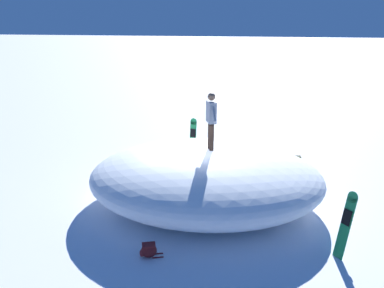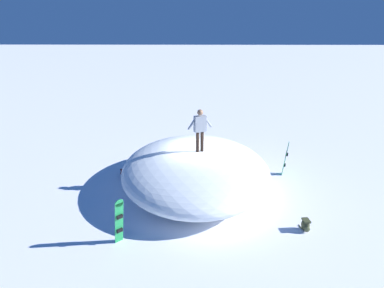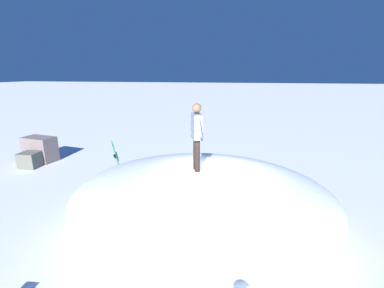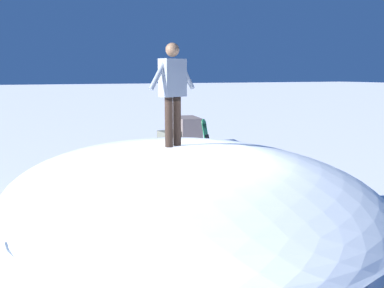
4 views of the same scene
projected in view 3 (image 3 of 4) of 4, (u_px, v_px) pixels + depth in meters
ground at (215, 229)px, 7.27m from camera, size 240.00×240.00×0.00m
snow_mound at (202, 197)px, 7.32m from camera, size 7.62×6.60×1.71m
snowboarder_standing at (197, 132)px, 6.68m from camera, size 0.49×1.01×1.78m
snowboard_secondary_upright at (117, 160)px, 10.29m from camera, size 0.43×0.43×1.70m
backpack_near at (237, 177)px, 10.47m from camera, size 0.62×0.42×0.36m
rock_outcrop at (38, 151)px, 12.65m from camera, size 1.64×1.85×1.21m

